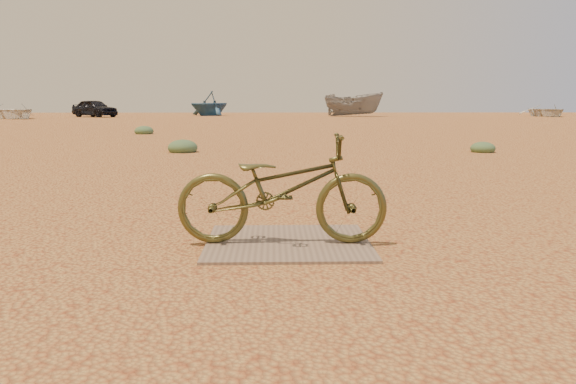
{
  "coord_description": "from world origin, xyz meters",
  "views": [
    {
      "loc": [
        -0.42,
        -4.27,
        1.15
      ],
      "look_at": [
        -0.3,
        0.2,
        0.43
      ],
      "focal_mm": 35.0,
      "sensor_mm": 36.0,
      "label": 1
    }
  ],
  "objects_px": {
    "boat_near_left": "(13,111)",
    "bicycle": "(282,189)",
    "boat_mid_right": "(353,104)",
    "boat_far_right": "(547,110)",
    "car": "(95,108)",
    "plywood_board": "(288,242)",
    "boat_far_left": "(209,103)"
  },
  "relations": [
    {
      "from": "boat_far_left",
      "to": "boat_far_right",
      "type": "xyz_separation_m",
      "value": [
        27.81,
        -3.31,
        -0.58
      ]
    },
    {
      "from": "bicycle",
      "to": "car",
      "type": "height_order",
      "value": "car"
    },
    {
      "from": "boat_mid_right",
      "to": "boat_far_right",
      "type": "height_order",
      "value": "boat_mid_right"
    },
    {
      "from": "bicycle",
      "to": "boat_near_left",
      "type": "relative_size",
      "value": 0.33
    },
    {
      "from": "plywood_board",
      "to": "boat_far_right",
      "type": "xyz_separation_m",
      "value": [
        22.25,
        41.16,
        0.47
      ]
    },
    {
      "from": "car",
      "to": "boat_far_left",
      "type": "bearing_deg",
      "value": -30.49
    },
    {
      "from": "bicycle",
      "to": "boat_far_right",
      "type": "relative_size",
      "value": 0.36
    },
    {
      "from": "bicycle",
      "to": "boat_far_left",
      "type": "bearing_deg",
      "value": 8.41
    },
    {
      "from": "bicycle",
      "to": "boat_mid_right",
      "type": "bearing_deg",
      "value": -7.5
    },
    {
      "from": "bicycle",
      "to": "boat_far_left",
      "type": "xyz_separation_m",
      "value": [
        -5.51,
        44.52,
        0.6
      ]
    },
    {
      "from": "boat_mid_right",
      "to": "boat_far_right",
      "type": "xyz_separation_m",
      "value": [
        15.75,
        -0.86,
        -0.49
      ]
    },
    {
      "from": "plywood_board",
      "to": "boat_far_left",
      "type": "xyz_separation_m",
      "value": [
        -5.56,
        44.47,
        1.05
      ]
    },
    {
      "from": "boat_near_left",
      "to": "boat_far_left",
      "type": "height_order",
      "value": "boat_far_left"
    },
    {
      "from": "car",
      "to": "boat_far_left",
      "type": "xyz_separation_m",
      "value": [
        8.58,
        3.98,
        0.37
      ]
    },
    {
      "from": "car",
      "to": "boat_near_left",
      "type": "xyz_separation_m",
      "value": [
        -4.4,
        -4.39,
        -0.16
      ]
    },
    {
      "from": "boat_far_right",
      "to": "bicycle",
      "type": "bearing_deg",
      "value": -115.52
    },
    {
      "from": "bicycle",
      "to": "boat_far_right",
      "type": "bearing_deg",
      "value": -27.08
    },
    {
      "from": "plywood_board",
      "to": "boat_far_right",
      "type": "bearing_deg",
      "value": 61.6
    },
    {
      "from": "boat_far_left",
      "to": "boat_far_right",
      "type": "height_order",
      "value": "boat_far_left"
    },
    {
      "from": "boat_mid_right",
      "to": "bicycle",
      "type": "bearing_deg",
      "value": -162.22
    },
    {
      "from": "plywood_board",
      "to": "bicycle",
      "type": "bearing_deg",
      "value": -134.91
    },
    {
      "from": "plywood_board",
      "to": "boat_near_left",
      "type": "distance_m",
      "value": 40.59
    },
    {
      "from": "boat_far_right",
      "to": "boat_near_left",
      "type": "bearing_deg",
      "value": -170.03
    },
    {
      "from": "car",
      "to": "plywood_board",
      "type": "bearing_deg",
      "value": -126.14
    },
    {
      "from": "plywood_board",
      "to": "boat_near_left",
      "type": "bearing_deg",
      "value": 117.18
    },
    {
      "from": "boat_far_right",
      "to": "car",
      "type": "bearing_deg",
      "value": -176.04
    },
    {
      "from": "plywood_board",
      "to": "boat_mid_right",
      "type": "xyz_separation_m",
      "value": [
        6.5,
        42.02,
        0.96
      ]
    },
    {
      "from": "bicycle",
      "to": "boat_near_left",
      "type": "bearing_deg",
      "value": 28.44
    },
    {
      "from": "boat_near_left",
      "to": "boat_far_right",
      "type": "relative_size",
      "value": 1.09
    },
    {
      "from": "boat_near_left",
      "to": "bicycle",
      "type": "bearing_deg",
      "value": -100.52
    },
    {
      "from": "bicycle",
      "to": "boat_far_right",
      "type": "distance_m",
      "value": 46.86
    },
    {
      "from": "boat_near_left",
      "to": "boat_mid_right",
      "type": "relative_size",
      "value": 1.02
    }
  ]
}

